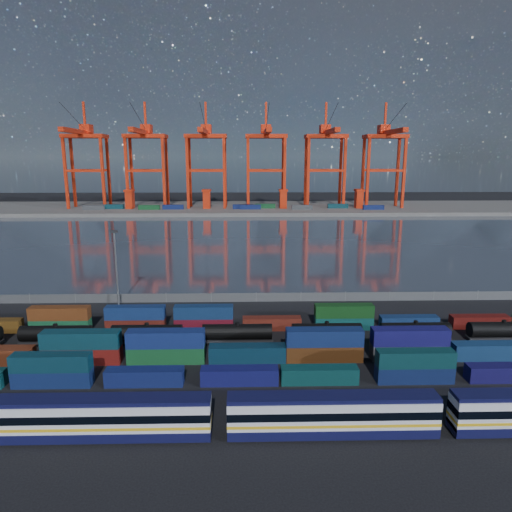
{
  "coord_description": "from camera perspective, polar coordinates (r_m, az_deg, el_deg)",
  "views": [
    {
      "loc": [
        -2.34,
        -69.26,
        31.59
      ],
      "look_at": [
        0.0,
        30.0,
        10.0
      ],
      "focal_mm": 32.0,
      "sensor_mm": 36.0,
      "label": 1
    }
  ],
  "objects": [
    {
      "name": "yard_light_mast",
      "position": [
        101.67,
        -17.1,
        -0.95
      ],
      "size": [
        1.6,
        0.4,
        16.6
      ],
      "color": "slate",
      "rests_on": "ground"
    },
    {
      "name": "quay_containers",
      "position": [
        266.37,
        -3.22,
        6.15
      ],
      "size": [
        172.58,
        10.99,
        2.6
      ],
      "color": "navy",
      "rests_on": "far_quay"
    },
    {
      "name": "straddle_carriers",
      "position": [
        270.31,
        -1.39,
        7.22
      ],
      "size": [
        140.0,
        7.0,
        11.1
      ],
      "color": "red",
      "rests_on": "far_quay"
    },
    {
      "name": "container_row_north",
      "position": [
        86.26,
        -7.18,
        -8.03
      ],
      "size": [
        139.63,
        2.21,
        4.72
      ],
      "color": "navy",
      "rests_on": "ground"
    },
    {
      "name": "passenger_train",
      "position": [
        56.14,
        9.54,
        -19.04
      ],
      "size": [
        76.17,
        2.98,
        5.12
      ],
      "color": "silver",
      "rests_on": "ground"
    },
    {
      "name": "container_row_mid",
      "position": [
        73.19,
        -1.32,
        -11.48
      ],
      "size": [
        142.14,
        2.46,
        5.23
      ],
      "color": "#3E4043",
      "rests_on": "ground"
    },
    {
      "name": "distant_mountains",
      "position": [
        1681.17,
        0.94,
        18.71
      ],
      "size": [
        2470.0,
        1100.0,
        520.0
      ],
      "color": "#1E2630",
      "rests_on": "ground"
    },
    {
      "name": "harbor_water",
      "position": [
        177.12,
        -0.57,
        1.99
      ],
      "size": [
        700.0,
        700.0,
        0.0
      ],
      "primitive_type": "plane",
      "color": "#313A48",
      "rests_on": "ground"
    },
    {
      "name": "waterfront_fence",
      "position": [
        101.99,
        0.03,
        -5.18
      ],
      "size": [
        160.12,
        0.12,
        2.2
      ],
      "color": "#595B5E",
      "rests_on": "ground"
    },
    {
      "name": "gantry_cranes",
      "position": [
        272.74,
        -2.5,
        13.7
      ],
      "size": [
        199.12,
        46.32,
        62.72
      ],
      "color": "red",
      "rests_on": "ground"
    },
    {
      "name": "tanker_string",
      "position": [
        80.05,
        3.28,
        -9.51
      ],
      "size": [
        120.91,
        2.67,
        3.81
      ],
      "color": "black",
      "rests_on": "ground"
    },
    {
      "name": "ground",
      "position": [
        76.16,
        0.54,
        -12.24
      ],
      "size": [
        700.0,
        700.0,
        0.0
      ],
      "primitive_type": "plane",
      "color": "black",
      "rests_on": "ground"
    },
    {
      "name": "container_row_south",
      "position": [
        66.89,
        -5.22,
        -14.25
      ],
      "size": [
        125.71,
        2.23,
        4.76
      ],
      "color": "#3A3D3F",
      "rests_on": "ground"
    },
    {
      "name": "far_quay",
      "position": [
        280.94,
        -0.87,
        6.01
      ],
      "size": [
        700.0,
        70.0,
        2.0
      ],
      "primitive_type": "cube",
      "color": "#514F4C",
      "rests_on": "ground"
    }
  ]
}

